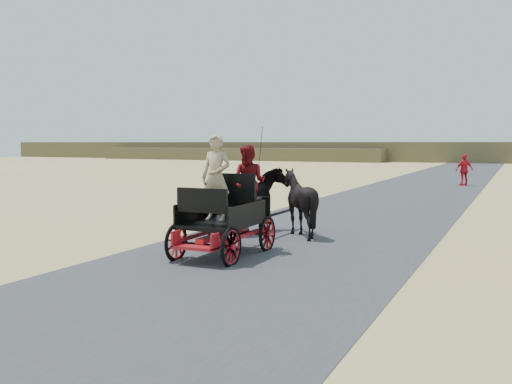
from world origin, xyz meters
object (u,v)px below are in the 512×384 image
at_px(horse_left, 260,200).
at_px(carriage, 224,238).
at_px(horse_right, 299,202).
at_px(pedestrian, 464,170).

bearing_deg(horse_left, carriage, 100.39).
xyz_separation_m(horse_left, horse_right, (1.10, 0.00, 0.00)).
bearing_deg(horse_left, pedestrian, -99.76).
xyz_separation_m(horse_left, pedestrian, (3.34, 19.41, 0.02)).
bearing_deg(horse_right, carriage, 79.61).
distance_m(horse_left, horse_right, 1.10).
distance_m(horse_left, pedestrian, 19.70).
distance_m(carriage, horse_left, 3.09).
distance_m(horse_right, pedestrian, 19.54).
relative_size(carriage, pedestrian, 1.39).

